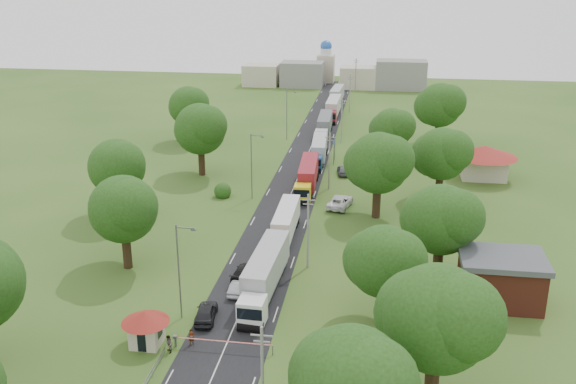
% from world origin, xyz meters
% --- Properties ---
extents(ground, '(260.00, 260.00, 0.00)m').
position_xyz_m(ground, '(0.00, 0.00, 0.00)').
color(ground, '#30521B').
rests_on(ground, ground).
extents(road, '(8.00, 200.00, 0.04)m').
position_xyz_m(road, '(0.00, 20.00, 0.00)').
color(road, black).
rests_on(road, ground).
extents(boom_barrier, '(9.22, 0.35, 1.18)m').
position_xyz_m(boom_barrier, '(-1.36, -25.00, 0.89)').
color(boom_barrier, slate).
rests_on(boom_barrier, ground).
extents(guard_booth, '(4.40, 4.40, 3.45)m').
position_xyz_m(guard_booth, '(-7.20, -25.00, 2.16)').
color(guard_booth, beige).
rests_on(guard_booth, ground).
extents(info_sign, '(0.12, 3.10, 4.10)m').
position_xyz_m(info_sign, '(5.20, 35.00, 3.00)').
color(info_sign, slate).
rests_on(info_sign, ground).
extents(pole_0, '(1.60, 0.24, 9.00)m').
position_xyz_m(pole_0, '(5.50, -35.00, 4.68)').
color(pole_0, gray).
rests_on(pole_0, ground).
extents(pole_1, '(1.60, 0.24, 9.00)m').
position_xyz_m(pole_1, '(5.50, -7.00, 4.68)').
color(pole_1, gray).
rests_on(pole_1, ground).
extents(pole_2, '(1.60, 0.24, 9.00)m').
position_xyz_m(pole_2, '(5.50, 21.00, 4.68)').
color(pole_2, gray).
rests_on(pole_2, ground).
extents(pole_3, '(1.60, 0.24, 9.00)m').
position_xyz_m(pole_3, '(5.50, 49.00, 4.68)').
color(pole_3, gray).
rests_on(pole_3, ground).
extents(pole_4, '(1.60, 0.24, 9.00)m').
position_xyz_m(pole_4, '(5.50, 77.00, 4.68)').
color(pole_4, gray).
rests_on(pole_4, ground).
extents(pole_5, '(1.60, 0.24, 9.00)m').
position_xyz_m(pole_5, '(5.50, 105.00, 4.68)').
color(pole_5, gray).
rests_on(pole_5, ground).
extents(lamp_0, '(2.03, 0.22, 10.00)m').
position_xyz_m(lamp_0, '(-5.35, -20.00, 5.55)').
color(lamp_0, slate).
rests_on(lamp_0, ground).
extents(lamp_1, '(2.03, 0.22, 10.00)m').
position_xyz_m(lamp_1, '(-5.35, 15.00, 5.55)').
color(lamp_1, slate).
rests_on(lamp_1, ground).
extents(lamp_2, '(2.03, 0.22, 10.00)m').
position_xyz_m(lamp_2, '(-5.35, 50.00, 5.55)').
color(lamp_2, slate).
rests_on(lamp_2, ground).
extents(tree_0, '(8.80, 8.80, 11.07)m').
position_xyz_m(tree_0, '(11.99, -37.84, 7.22)').
color(tree_0, '#382616').
rests_on(tree_0, ground).
extents(tree_1, '(9.60, 9.60, 12.05)m').
position_xyz_m(tree_1, '(17.99, -29.83, 7.85)').
color(tree_1, '#382616').
rests_on(tree_1, ground).
extents(tree_2, '(8.00, 8.00, 10.10)m').
position_xyz_m(tree_2, '(13.99, -17.86, 6.60)').
color(tree_2, '#382616').
rests_on(tree_2, ground).
extents(tree_3, '(8.80, 8.80, 11.07)m').
position_xyz_m(tree_3, '(19.99, -7.84, 7.22)').
color(tree_3, '#382616').
rests_on(tree_3, ground).
extents(tree_4, '(9.60, 9.60, 12.05)m').
position_xyz_m(tree_4, '(12.99, 10.17, 7.85)').
color(tree_4, '#382616').
rests_on(tree_4, ground).
extents(tree_5, '(8.80, 8.80, 11.07)m').
position_xyz_m(tree_5, '(21.99, 18.16, 7.22)').
color(tree_5, '#382616').
rests_on(tree_5, ground).
extents(tree_6, '(8.00, 8.00, 10.10)m').
position_xyz_m(tree_6, '(14.99, 35.14, 6.60)').
color(tree_6, '#382616').
rests_on(tree_6, ground).
extents(tree_7, '(9.60, 9.60, 12.05)m').
position_xyz_m(tree_7, '(23.99, 50.17, 7.85)').
color(tree_7, '#382616').
rests_on(tree_7, ground).
extents(tree_10, '(8.80, 8.80, 11.07)m').
position_xyz_m(tree_10, '(-15.01, -9.84, 7.22)').
color(tree_10, '#382616').
rests_on(tree_10, ground).
extents(tree_11, '(8.80, 8.80, 11.07)m').
position_xyz_m(tree_11, '(-22.01, 5.16, 7.22)').
color(tree_11, '#382616').
rests_on(tree_11, ground).
extents(tree_12, '(9.60, 9.60, 12.05)m').
position_xyz_m(tree_12, '(-16.01, 25.17, 7.85)').
color(tree_12, '#382616').
rests_on(tree_12, ground).
extents(tree_13, '(8.80, 8.80, 11.07)m').
position_xyz_m(tree_13, '(-24.01, 45.16, 7.22)').
color(tree_13, '#382616').
rests_on(tree_13, ground).
extents(house_brick, '(8.60, 6.60, 5.20)m').
position_xyz_m(house_brick, '(26.00, -12.00, 2.65)').
color(house_brick, maroon).
rests_on(house_brick, ground).
extents(house_cream, '(10.08, 10.08, 5.80)m').
position_xyz_m(house_cream, '(30.00, 30.00, 3.64)').
color(house_cream, beige).
rests_on(house_cream, ground).
extents(distant_town, '(52.00, 8.00, 8.00)m').
position_xyz_m(distant_town, '(0.68, 110.00, 3.49)').
color(distant_town, gray).
rests_on(distant_town, ground).
extents(church, '(5.00, 5.00, 12.30)m').
position_xyz_m(church, '(-4.00, 118.00, 5.39)').
color(church, beige).
rests_on(church, ground).
extents(truck_0, '(3.16, 15.56, 4.30)m').
position_xyz_m(truck_0, '(1.74, -13.84, 2.28)').
color(truck_0, white).
rests_on(truck_0, ground).
extents(truck_1, '(2.45, 13.56, 3.76)m').
position_xyz_m(truck_1, '(1.68, 0.78, 1.99)').
color(truck_1, '#B13814').
rests_on(truck_1, ground).
extents(truck_2, '(3.09, 14.72, 4.07)m').
position_xyz_m(truck_2, '(2.23, 20.35, 2.16)').
color(truck_2, yellow).
rests_on(truck_2, ground).
extents(truck_3, '(3.01, 13.87, 3.83)m').
position_xyz_m(truck_3, '(2.40, 35.56, 2.03)').
color(truck_3, '#195397').
rests_on(truck_3, ground).
extents(truck_4, '(2.82, 14.53, 4.02)m').
position_xyz_m(truck_4, '(1.67, 54.10, 2.13)').
color(truck_4, silver).
rests_on(truck_4, ground).
extents(truck_5, '(2.75, 15.12, 4.19)m').
position_xyz_m(truck_5, '(2.07, 70.74, 2.22)').
color(truck_5, maroon).
rests_on(truck_5, ground).
extents(truck_6, '(2.97, 14.13, 3.90)m').
position_xyz_m(truck_6, '(1.71, 86.76, 2.07)').
color(truck_6, '#26653E').
rests_on(truck_6, ground).
extents(car_lane_front, '(2.42, 4.92, 1.61)m').
position_xyz_m(car_lane_front, '(-3.00, -20.00, 0.81)').
color(car_lane_front, black).
rests_on(car_lane_front, ground).
extents(car_lane_mid, '(1.68, 4.23, 1.37)m').
position_xyz_m(car_lane_mid, '(-1.00, -14.14, 0.68)').
color(car_lane_mid, '#AAACB3').
rests_on(car_lane_mid, ground).
extents(car_lane_rear, '(2.61, 5.40, 1.51)m').
position_xyz_m(car_lane_rear, '(-1.12, -10.75, 0.76)').
color(car_lane_rear, black).
rests_on(car_lane_rear, ground).
extents(car_verge_near, '(3.93, 6.46, 1.67)m').
position_xyz_m(car_verge_near, '(7.81, 13.18, 0.84)').
color(car_verge_near, white).
rests_on(car_verge_near, ground).
extents(car_verge_far, '(2.46, 4.68, 1.52)m').
position_xyz_m(car_verge_far, '(7.22, 28.68, 0.76)').
color(car_verge_far, slate).
rests_on(car_verge_far, ground).
extents(pedestrian_near, '(0.68, 0.61, 1.57)m').
position_xyz_m(pedestrian_near, '(-3.12, -24.50, 0.79)').
color(pedestrian_near, gray).
rests_on(pedestrian_near, ground).
extents(pedestrian_booth, '(1.00, 1.05, 1.70)m').
position_xyz_m(pedestrian_booth, '(-4.80, -26.00, 0.85)').
color(pedestrian_booth, gray).
rests_on(pedestrian_booth, ground).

